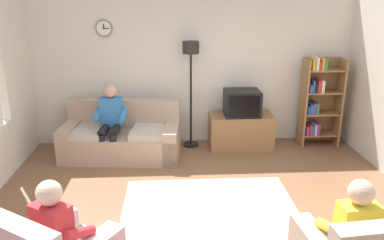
{
  "coord_description": "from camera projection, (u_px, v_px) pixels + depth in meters",
  "views": [
    {
      "loc": [
        -0.4,
        -4.1,
        2.57
      ],
      "look_at": [
        -0.12,
        0.82,
        0.97
      ],
      "focal_mm": 35.95,
      "sensor_mm": 36.0,
      "label": 1
    }
  ],
  "objects": [
    {
      "name": "ground_plane",
      "position": [
        206.0,
        216.0,
        4.71
      ],
      "size": [
        12.0,
        12.0,
        0.0
      ],
      "primitive_type": "plane",
      "color": "brown"
    },
    {
      "name": "back_wall_assembly",
      "position": [
        193.0,
        68.0,
        6.81
      ],
      "size": [
        6.2,
        0.17,
        2.7
      ],
      "color": "silver",
      "rests_on": "ground_plane"
    },
    {
      "name": "couch",
      "position": [
        122.0,
        138.0,
        6.38
      ],
      "size": [
        1.98,
        1.06,
        0.9
      ],
      "color": "tan",
      "rests_on": "ground_plane"
    },
    {
      "name": "tv_stand",
      "position": [
        241.0,
        131.0,
        6.8
      ],
      "size": [
        1.1,
        0.56,
        0.59
      ],
      "color": "olive",
      "rests_on": "ground_plane"
    },
    {
      "name": "tv",
      "position": [
        242.0,
        103.0,
        6.62
      ],
      "size": [
        0.6,
        0.49,
        0.44
      ],
      "color": "black",
      "rests_on": "tv_stand"
    },
    {
      "name": "bookshelf",
      "position": [
        318.0,
        100.0,
        6.78
      ],
      "size": [
        0.68,
        0.36,
        1.59
      ],
      "color": "olive",
      "rests_on": "ground_plane"
    },
    {
      "name": "floor_lamp",
      "position": [
        191.0,
        65.0,
        6.49
      ],
      "size": [
        0.28,
        0.28,
        1.85
      ],
      "color": "black",
      "rests_on": "ground_plane"
    },
    {
      "name": "area_rug",
      "position": [
        210.0,
        210.0,
        4.82
      ],
      "size": [
        2.2,
        1.7,
        0.01
      ],
      "primitive_type": "cube",
      "color": "#AD9E8E",
      "rests_on": "ground_plane"
    },
    {
      "name": "person_on_couch",
      "position": [
        110.0,
        118.0,
        6.15
      ],
      "size": [
        0.54,
        0.56,
        1.24
      ],
      "color": "#3372B2",
      "rests_on": "ground_plane"
    },
    {
      "name": "person_in_left_armchair",
      "position": [
        62.0,
        230.0,
        3.39
      ],
      "size": [
        0.61,
        0.64,
        1.12
      ],
      "color": "red",
      "rests_on": "ground_plane"
    },
    {
      "name": "person_in_right_armchair",
      "position": [
        350.0,
        228.0,
        3.41
      ],
      "size": [
        0.54,
        0.56,
        1.12
      ],
      "color": "yellow",
      "rests_on": "ground_plane"
    }
  ]
}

